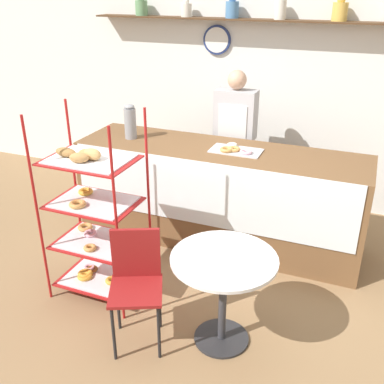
% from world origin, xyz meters
% --- Properties ---
extents(ground_plane, '(14.00, 14.00, 0.00)m').
position_xyz_m(ground_plane, '(0.00, 0.00, 0.00)').
color(ground_plane, olive).
extents(back_wall, '(10.00, 0.30, 2.70)m').
position_xyz_m(back_wall, '(-0.00, 2.39, 1.37)').
color(back_wall, white).
rests_on(back_wall, ground_plane).
extents(display_counter, '(2.91, 0.79, 1.02)m').
position_xyz_m(display_counter, '(0.00, 1.12, 0.51)').
color(display_counter, brown).
rests_on(display_counter, ground_plane).
extents(pastry_rack, '(0.76, 0.54, 1.64)m').
position_xyz_m(pastry_rack, '(-0.67, -0.12, 0.75)').
color(pastry_rack, '#A51919').
rests_on(pastry_rack, ground_plane).
extents(person_worker, '(0.45, 0.23, 1.68)m').
position_xyz_m(person_worker, '(-0.03, 1.72, 0.92)').
color(person_worker, '#282833').
rests_on(person_worker, ground_plane).
extents(cafe_table, '(0.77, 0.77, 0.75)m').
position_xyz_m(cafe_table, '(0.53, -0.30, 0.57)').
color(cafe_table, '#262628').
rests_on(cafe_table, ground_plane).
extents(cafe_chair, '(0.50, 0.50, 0.90)m').
position_xyz_m(cafe_chair, '(-0.08, -0.49, 0.56)').
color(cafe_chair, black).
rests_on(cafe_chair, ground_plane).
extents(coffee_carafe, '(0.12, 0.12, 0.36)m').
position_xyz_m(coffee_carafe, '(-0.98, 1.09, 1.19)').
color(coffee_carafe, gray).
rests_on(coffee_carafe, display_counter).
extents(donut_tray_counter, '(0.50, 0.28, 0.05)m').
position_xyz_m(donut_tray_counter, '(0.16, 1.11, 1.04)').
color(donut_tray_counter, silver).
rests_on(donut_tray_counter, display_counter).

